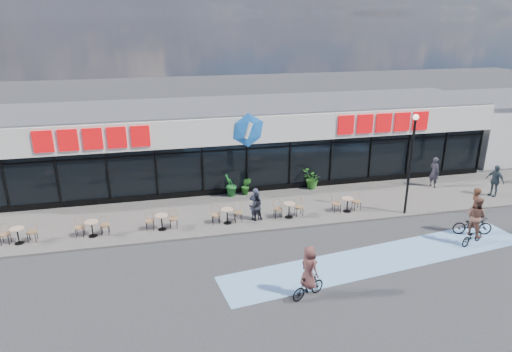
# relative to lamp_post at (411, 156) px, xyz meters

# --- Properties ---
(ground) EXTENTS (120.00, 120.00, 0.00)m
(ground) POSITION_rel_lamp_post_xyz_m (-7.25, -2.30, -3.15)
(ground) COLOR #28282B
(ground) RESTS_ON ground
(sidewalk) EXTENTS (44.00, 5.00, 0.10)m
(sidewalk) POSITION_rel_lamp_post_xyz_m (-7.25, 2.20, -3.10)
(sidewalk) COLOR #5B5651
(sidewalk) RESTS_ON ground
(bike_lane) EXTENTS (14.17, 4.13, 0.01)m
(bike_lane) POSITION_rel_lamp_post_xyz_m (-3.25, -3.80, -3.15)
(bike_lane) COLOR #6794C4
(bike_lane) RESTS_ON ground
(building) EXTENTS (30.60, 6.57, 4.75)m
(building) POSITION_rel_lamp_post_xyz_m (-7.25, 7.63, -0.81)
(building) COLOR black
(building) RESTS_ON ground
(neighbour_building) EXTENTS (9.20, 7.20, 4.11)m
(neighbour_building) POSITION_rel_lamp_post_xyz_m (13.25, 8.70, -1.09)
(neighbour_building) COLOR silver
(neighbour_building) RESTS_ON ground
(lamp_post) EXTENTS (0.28, 0.28, 5.13)m
(lamp_post) POSITION_rel_lamp_post_xyz_m (0.00, 0.00, 0.00)
(lamp_post) COLOR black
(lamp_post) RESTS_ON sidewalk
(bistro_set_0) EXTENTS (1.54, 0.62, 0.90)m
(bistro_set_0) POSITION_rel_lamp_post_xyz_m (-18.42, 0.94, -2.60)
(bistro_set_0) COLOR tan
(bistro_set_0) RESTS_ON sidewalk
(bistro_set_1) EXTENTS (1.54, 0.62, 0.90)m
(bistro_set_1) POSITION_rel_lamp_post_xyz_m (-15.29, 0.94, -2.60)
(bistro_set_1) COLOR tan
(bistro_set_1) RESTS_ON sidewalk
(bistro_set_2) EXTENTS (1.54, 0.62, 0.90)m
(bistro_set_2) POSITION_rel_lamp_post_xyz_m (-12.17, 0.94, -2.60)
(bistro_set_2) COLOR tan
(bistro_set_2) RESTS_ON sidewalk
(bistro_set_3) EXTENTS (1.54, 0.62, 0.90)m
(bistro_set_3) POSITION_rel_lamp_post_xyz_m (-9.04, 0.94, -2.60)
(bistro_set_3) COLOR tan
(bistro_set_3) RESTS_ON sidewalk
(bistro_set_4) EXTENTS (1.54, 0.62, 0.90)m
(bistro_set_4) POSITION_rel_lamp_post_xyz_m (-5.92, 0.94, -2.60)
(bistro_set_4) COLOR tan
(bistro_set_4) RESTS_ON sidewalk
(bistro_set_5) EXTENTS (1.54, 0.62, 0.90)m
(bistro_set_5) POSITION_rel_lamp_post_xyz_m (-2.80, 0.94, -2.60)
(bistro_set_5) COLOR tan
(bistro_set_5) RESTS_ON sidewalk
(potted_plant_left) EXTENTS (0.71, 0.65, 1.03)m
(potted_plant_left) POSITION_rel_lamp_post_xyz_m (-7.40, 4.28, -2.54)
(potted_plant_left) COLOR #205A19
(potted_plant_left) RESTS_ON sidewalk
(potted_plant_mid) EXTENTS (0.94, 0.95, 1.35)m
(potted_plant_mid) POSITION_rel_lamp_post_xyz_m (-8.30, 4.20, -2.38)
(potted_plant_mid) COLOR #1B6125
(potted_plant_mid) RESTS_ON sidewalk
(potted_plant_right) EXTENTS (1.38, 1.34, 1.17)m
(potted_plant_right) POSITION_rel_lamp_post_xyz_m (-3.48, 4.37, -2.47)
(potted_plant_right) COLOR #2B6B1E
(potted_plant_right) RESTS_ON sidewalk
(patron_left) EXTENTS (0.68, 0.54, 1.64)m
(patron_left) POSITION_rel_lamp_post_xyz_m (-7.61, 1.02, -2.23)
(patron_left) COLOR #2E3348
(patron_left) RESTS_ON sidewalk
(patron_right) EXTENTS (0.72, 0.58, 1.42)m
(patron_right) POSITION_rel_lamp_post_xyz_m (-7.60, 0.95, -2.34)
(patron_right) COLOR black
(patron_right) RESTS_ON sidewalk
(pedestrian_a) EXTENTS (0.74, 1.13, 1.79)m
(pedestrian_a) POSITION_rel_lamp_post_xyz_m (6.06, 1.08, -2.16)
(pedestrian_a) COLOR #28363E
(pedestrian_a) RESTS_ON sidewalk
(pedestrian_b) EXTENTS (0.60, 0.75, 1.81)m
(pedestrian_b) POSITION_rel_lamp_post_xyz_m (3.60, 3.09, -2.15)
(pedestrian_b) COLOR #23222A
(pedestrian_b) RESTS_ON sidewalk
(cyclist_a) EXTENTS (1.60, 1.08, 2.27)m
(cyclist_a) POSITION_rel_lamp_post_xyz_m (1.29, -3.51, -2.14)
(cyclist_a) COLOR black
(cyclist_a) RESTS_ON ground
(cyclist_b) EXTENTS (1.90, 1.06, 2.32)m
(cyclist_b) POSITION_rel_lamp_post_xyz_m (1.91, -2.67, -2.36)
(cyclist_b) COLOR black
(cyclist_b) RESTS_ON ground
(cyclist_c) EXTENTS (1.51, 0.95, 2.06)m
(cyclist_c) POSITION_rel_lamp_post_xyz_m (-7.18, -5.75, -2.26)
(cyclist_c) COLOR black
(cyclist_c) RESTS_ON ground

